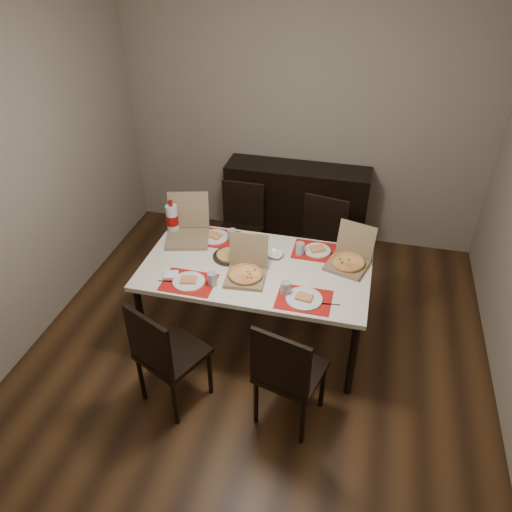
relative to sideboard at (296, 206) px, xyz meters
name	(u,v)px	position (x,y,z in m)	size (l,w,h in m)	color
ground	(257,352)	(0.00, -1.78, -0.46)	(3.80, 4.00, 0.02)	#472A15
room_walls	(271,138)	(0.00, -1.35, 1.28)	(3.84, 4.02, 2.62)	gray
sideboard	(296,206)	(0.00, 0.00, 0.00)	(1.50, 0.40, 0.90)	black
dining_table	(256,273)	(-0.06, -1.59, 0.23)	(1.80, 1.00, 0.75)	#F1E5CB
chair_near_left	(165,353)	(-0.51, -2.44, 0.06)	(0.56, 0.56, 0.93)	black
chair_near_right	(287,372)	(0.36, -2.41, 0.06)	(0.51, 0.51, 0.93)	black
chair_far_left	(241,226)	(-0.45, -0.65, 0.06)	(0.42, 0.42, 0.93)	black
chair_far_right	(319,242)	(0.35, -0.75, 0.06)	(0.50, 0.50, 0.93)	black
setting_near_left	(193,280)	(-0.47, -1.91, 0.32)	(0.46, 0.30, 0.11)	red
setting_near_right	(299,296)	(0.35, -1.90, 0.32)	(0.47, 0.30, 0.11)	red
setting_far_left	(217,236)	(-0.48, -1.27, 0.32)	(0.43, 0.30, 0.11)	red
setting_far_right	(312,250)	(0.35, -1.29, 0.32)	(0.46, 0.30, 0.11)	red
napkin_loose	(258,274)	(-0.01, -1.70, 0.31)	(0.12, 0.11, 0.02)	white
pizza_box_center	(246,271)	(-0.10, -1.74, 0.35)	(0.33, 0.36, 0.30)	#80684A
pizza_box_right	(349,259)	(0.66, -1.39, 0.35)	(0.39, 0.41, 0.31)	#80684A
pizza_box_left	(188,231)	(-0.73, -1.31, 0.36)	(0.44, 0.47, 0.35)	#80684A
faina_plate	(229,256)	(-0.30, -1.52, 0.31)	(0.27, 0.27, 0.03)	black
dip_bowl	(275,255)	(0.07, -1.42, 0.32)	(0.13, 0.13, 0.03)	white
soda_bottle	(172,219)	(-0.88, -1.26, 0.43)	(0.10, 0.10, 0.31)	silver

